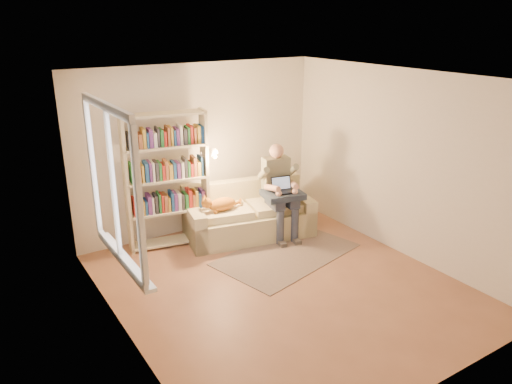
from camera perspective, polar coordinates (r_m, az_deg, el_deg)
floor at (r=6.47m, az=3.01°, el=-10.60°), size 4.50×4.50×0.00m
ceiling at (r=5.64m, az=3.48°, el=12.91°), size 4.00×4.50×0.02m
wall_left at (r=5.09m, az=-15.40°, el=-3.68°), size 0.02×4.50×2.60m
wall_right at (r=7.23m, az=16.22°, el=3.13°), size 0.02×4.50×2.60m
wall_back at (r=7.78m, az=-6.52°, el=4.92°), size 4.00×0.02×2.60m
wall_front at (r=4.45m, az=20.53°, el=-7.75°), size 4.00×0.02×2.60m
window at (r=5.26m, az=-15.60°, el=-2.08°), size 0.12×1.52×1.69m
sofa at (r=7.74m, az=-0.90°, el=-2.87°), size 2.06×1.24×0.82m
person at (r=7.59m, az=2.66°, el=0.69°), size 0.51×0.70×1.43m
cat at (r=7.38m, az=-4.00°, el=-1.35°), size 0.66×0.31×0.24m
blanket at (r=7.50m, az=3.07°, el=-0.29°), size 0.66×0.58×0.09m
laptop at (r=7.47m, az=3.05°, el=0.47°), size 0.36×0.32×0.27m
bookshelf at (r=7.25m, az=-10.17°, el=2.05°), size 1.32×0.58×2.00m
rug at (r=7.23m, az=3.53°, el=-7.12°), size 2.23×1.62×0.01m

